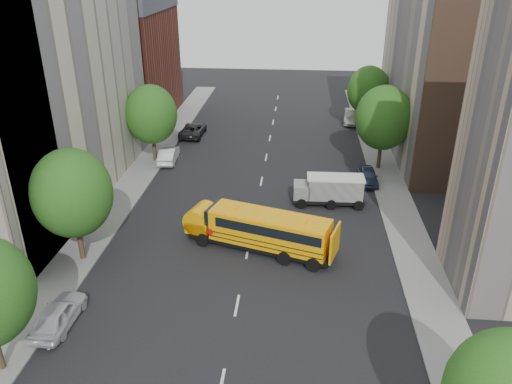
# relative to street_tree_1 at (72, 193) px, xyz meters

# --- Properties ---
(ground) EXTENTS (120.00, 120.00, 0.00)m
(ground) POSITION_rel_street_tree_1_xyz_m (11.00, 4.00, -4.95)
(ground) COLOR black
(ground) RESTS_ON ground
(sidewalk_left) EXTENTS (3.00, 80.00, 0.12)m
(sidewalk_left) POSITION_rel_street_tree_1_xyz_m (-0.50, 9.00, -4.89)
(sidewalk_left) COLOR slate
(sidewalk_left) RESTS_ON ground
(sidewalk_right) EXTENTS (3.00, 80.00, 0.12)m
(sidewalk_right) POSITION_rel_street_tree_1_xyz_m (22.50, 9.00, -4.89)
(sidewalk_right) COLOR slate
(sidewalk_right) RESTS_ON ground
(lane_markings) EXTENTS (0.15, 64.00, 0.01)m
(lane_markings) POSITION_rel_street_tree_1_xyz_m (11.00, 14.00, -4.95)
(lane_markings) COLOR silver
(lane_markings) RESTS_ON ground
(building_left_cream) EXTENTS (10.00, 26.00, 20.00)m
(building_left_cream) POSITION_rel_street_tree_1_xyz_m (-7.00, 10.00, 5.05)
(building_left_cream) COLOR beige
(building_left_cream) RESTS_ON ground
(building_left_redbrick) EXTENTS (10.00, 15.00, 13.00)m
(building_left_redbrick) POSITION_rel_street_tree_1_xyz_m (-7.00, 32.00, 1.55)
(building_left_redbrick) COLOR maroon
(building_left_redbrick) RESTS_ON ground
(building_right_far) EXTENTS (10.00, 22.00, 18.00)m
(building_right_far) POSITION_rel_street_tree_1_xyz_m (29.00, 24.00, 4.05)
(building_right_far) COLOR beige
(building_right_far) RESTS_ON ground
(building_right_sidewall) EXTENTS (10.10, 0.30, 18.00)m
(building_right_sidewall) POSITION_rel_street_tree_1_xyz_m (29.00, 13.00, 4.05)
(building_right_sidewall) COLOR brown
(building_right_sidewall) RESTS_ON ground
(street_tree_1) EXTENTS (5.12, 5.12, 7.90)m
(street_tree_1) POSITION_rel_street_tree_1_xyz_m (0.00, 0.00, 0.00)
(street_tree_1) COLOR #38281C
(street_tree_1) RESTS_ON ground
(street_tree_2) EXTENTS (4.99, 4.99, 7.71)m
(street_tree_2) POSITION_rel_street_tree_1_xyz_m (0.00, 18.00, -0.12)
(street_tree_2) COLOR #38281C
(street_tree_2) RESTS_ON ground
(street_tree_4) EXTENTS (5.25, 5.25, 8.10)m
(street_tree_4) POSITION_rel_street_tree_1_xyz_m (22.00, 18.00, 0.12)
(street_tree_4) COLOR #38281C
(street_tree_4) RESTS_ON ground
(street_tree_5) EXTENTS (4.86, 4.86, 7.51)m
(street_tree_5) POSITION_rel_street_tree_1_xyz_m (22.00, 30.00, -0.25)
(street_tree_5) COLOR #38281C
(street_tree_5) RESTS_ON ground
(school_bus) EXTENTS (10.50, 5.30, 2.90)m
(school_bus) POSITION_rel_street_tree_1_xyz_m (11.76, 2.43, -3.33)
(school_bus) COLOR black
(school_bus) RESTS_ON ground
(safari_truck) EXTENTS (5.79, 2.27, 2.46)m
(safari_truck) POSITION_rel_street_tree_1_xyz_m (16.92, 9.92, -3.65)
(safari_truck) COLOR black
(safari_truck) RESTS_ON ground
(parked_car_0) EXTENTS (1.85, 4.40, 1.49)m
(parked_car_0) POSITION_rel_street_tree_1_xyz_m (1.40, -6.57, -4.21)
(parked_car_0) COLOR silver
(parked_car_0) RESTS_ON ground
(parked_car_1) EXTENTS (1.87, 4.55, 1.46)m
(parked_car_1) POSITION_rel_street_tree_1_xyz_m (1.40, 17.98, -4.22)
(parked_car_1) COLOR silver
(parked_car_1) RESTS_ON ground
(parked_car_2) EXTENTS (2.50, 5.28, 1.46)m
(parked_car_2) POSITION_rel_street_tree_1_xyz_m (2.20, 26.00, -4.22)
(parked_car_2) COLOR black
(parked_car_2) RESTS_ON ground
(parked_car_4) EXTENTS (1.67, 3.99, 1.35)m
(parked_car_4) POSITION_rel_street_tree_1_xyz_m (20.60, 14.54, -4.28)
(parked_car_4) COLOR #313B55
(parked_car_4) RESTS_ON ground
(parked_car_5) EXTENTS (2.16, 4.97, 1.59)m
(parked_car_5) POSITION_rel_street_tree_1_xyz_m (20.60, 32.70, -4.16)
(parked_car_5) COLOR gray
(parked_car_5) RESTS_ON ground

